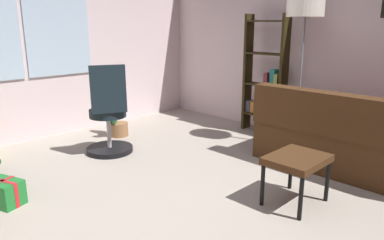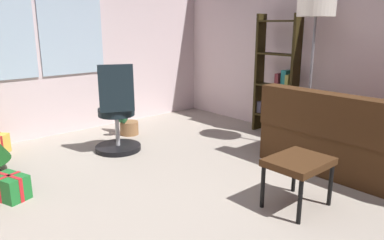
% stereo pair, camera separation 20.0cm
% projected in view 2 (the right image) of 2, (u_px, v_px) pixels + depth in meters
% --- Properties ---
extents(ground_plane, '(4.78, 6.01, 0.10)m').
position_uv_depth(ground_plane, '(217.00, 211.00, 3.19)').
color(ground_plane, '#A59A8D').
extents(wall_back_with_windows, '(4.78, 0.12, 2.63)m').
position_uv_depth(wall_back_with_windows, '(61.00, 40.00, 5.05)').
color(wall_back_with_windows, silver).
rests_on(wall_back_with_windows, ground_plane).
extents(wall_right_with_frames, '(0.12, 6.01, 2.63)m').
position_uv_depth(wall_right_with_frames, '(363.00, 42.00, 4.40)').
color(wall_right_with_frames, silver).
rests_on(wall_right_with_frames, ground_plane).
extents(couch, '(1.51, 1.90, 0.87)m').
position_uv_depth(couch, '(374.00, 146.00, 3.79)').
color(couch, '#412713').
rests_on(couch, ground_plane).
extents(footstool, '(0.53, 0.42, 0.44)m').
position_uv_depth(footstool, '(298.00, 165.00, 3.09)').
color(footstool, '#412713').
rests_on(footstool, ground_plane).
extents(gift_box_green, '(0.30, 0.37, 0.23)m').
position_uv_depth(gift_box_green, '(10.00, 187.00, 3.29)').
color(gift_box_green, '#1E722D').
rests_on(gift_box_green, ground_plane).
extents(office_chair, '(0.56, 0.58, 1.09)m').
position_uv_depth(office_chair, '(117.00, 118.00, 4.43)').
color(office_chair, black).
rests_on(office_chair, ground_plane).
extents(bookshelf, '(0.18, 0.64, 1.67)m').
position_uv_depth(bookshelf, '(277.00, 83.00, 5.12)').
color(bookshelf, black).
rests_on(bookshelf, ground_plane).
extents(floor_lamp, '(0.43, 0.43, 1.89)m').
position_uv_depth(floor_lamp, '(316.00, 13.00, 4.21)').
color(floor_lamp, slate).
rests_on(floor_lamp, ground_plane).
extents(potted_plant, '(0.38, 0.40, 0.57)m').
position_uv_depth(potted_plant, '(126.00, 118.00, 5.18)').
color(potted_plant, '#8F633E').
rests_on(potted_plant, ground_plane).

